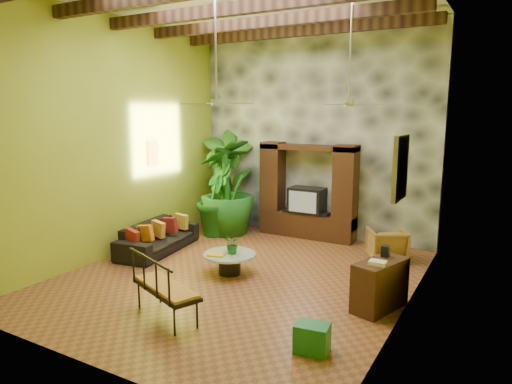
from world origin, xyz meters
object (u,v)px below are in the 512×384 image
Objects in this scene: side_console at (380,285)px; sofa at (158,237)px; entertainment_center at (307,198)px; wicker_armchair at (387,245)px; tall_plant_a at (228,178)px; tall_plant_c at (227,187)px; coffee_table at (230,261)px; ceiling_fan_front at (216,91)px; green_bin at (312,338)px; ceiling_fan_back at (349,92)px; tall_plant_b at (215,197)px; iron_bench at (162,285)px.

sofa is at bearing -168.85° from side_console.
wicker_armchair is (2.16, -0.85, -0.63)m from entertainment_center.
entertainment_center is 2.28m from tall_plant_a.
coffee_table is at bearing -56.24° from tall_plant_c.
ceiling_fan_front is 1.90× the size of side_console.
wicker_armchair is 4.59m from tall_plant_a.
sofa is at bearing 153.49° from green_bin.
ceiling_fan_back is at bearing 101.78° from green_bin.
ceiling_fan_front reaches higher than tall_plant_b.
ceiling_fan_front is 4.53m from tall_plant_a.
coffee_table is 1.02× the size of side_console.
side_console is (2.68, 1.97, -0.16)m from iron_bench.
sofa is at bearing -99.52° from tall_plant_b.
green_bin is (2.27, 0.25, -0.36)m from iron_bench.
ceiling_fan_front is at bearing -93.24° from entertainment_center.
coffee_table is 2.90m from side_console.
entertainment_center reaches higher than side_console.
wicker_armchair is (4.55, 1.84, 0.01)m from sofa.
tall_plant_b is 2.95m from coffee_table.
green_bin is at bearing -65.88° from entertainment_center.
iron_bench reaches higher than sofa.
tall_plant_b is 5.99m from green_bin.
ceiling_fan_front is 3.87m from sofa.
tall_plant_a is 0.76m from tall_plant_c.
side_console is (4.50, -2.57, -0.80)m from tall_plant_c.
entertainment_center is 1.29× the size of ceiling_fan_front.
tall_plant_a is at bearing -178.12° from entertainment_center.
wicker_armchair is 4.11m from tall_plant_c.
sofa is 1.16× the size of tall_plant_b.
tall_plant_c reaches higher than green_bin.
tall_plant_c reaches higher than entertainment_center.
tall_plant_c is at bearing -58.08° from tall_plant_a.
coffee_table is at bearing 13.29° from wicker_armchair.
coffee_table is at bearing -147.14° from ceiling_fan_back.
iron_bench is (2.06, -4.32, -0.39)m from tall_plant_b.
wicker_armchair is (2.36, 2.69, -3.07)m from ceiling_fan_front.
tall_plant_c is at bearing 42.13° from tall_plant_b.
wicker_armchair is at bearing 43.46° from coffee_table.
tall_plant_a is at bearing -40.12° from wicker_armchair.
side_console is (4.74, -2.35, -0.55)m from tall_plant_b.
ceiling_fan_front is 0.70× the size of tall_plant_a.
green_bin is (0.08, -4.15, -0.15)m from wicker_armchair.
tall_plant_b reaches higher than coffee_table.
entertainment_center is 5.57× the size of green_bin.
tall_plant_b is 5.32m from side_console.
side_console is at bearing -26.40° from tall_plant_b.
side_console is 1.78m from green_bin.
ceiling_fan_back is 3.83m from coffee_table.
side_console is (1.05, -1.34, -3.01)m from ceiling_fan_back.
tall_plant_a is at bearing 120.59° from ceiling_fan_front.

